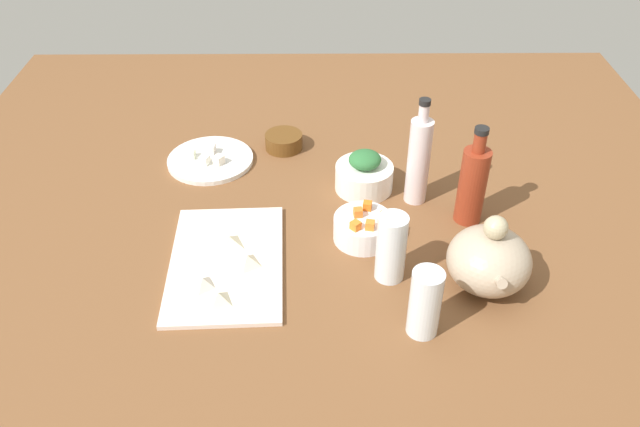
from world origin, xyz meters
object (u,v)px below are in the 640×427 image
Objects in this scene: bottle_0 at (473,184)px; cutting_board at (226,262)px; bowl_small_side at (284,141)px; teapot at (489,260)px; bottle_1 at (419,159)px; drinking_glass_0 at (391,248)px; bowl_greens at (364,177)px; plate_tofu at (210,160)px; drinking_glass_1 at (425,303)px; bowl_carrots at (363,228)px.

cutting_board is at bearing -74.10° from bottle_0.
bowl_small_side is 66.38cm from teapot.
bottle_1 is 1.75× the size of drinking_glass_0.
bowl_greens is 26.94cm from bowl_small_side.
bowl_greens is (11.83, 37.99, 2.48)cm from plate_tofu.
bottle_0 is 0.90× the size of bottle_1.
bottle_1 reaches higher than drinking_glass_1.
bottle_0 is (12.03, 22.39, 6.48)cm from bowl_greens.
teapot is at bearing 52.99° from plate_tofu.
bowl_carrots is 0.49× the size of bottle_1.
cutting_board is 46.45cm from bowl_small_side.
bottle_0 is at bearing 156.26° from drinking_glass_1.
bowl_small_side is at bearing -141.24° from teapot.
bottle_0 is (23.86, 60.37, 8.96)cm from plate_tofu.
bowl_small_side is at bearing -156.63° from drinking_glass_1.
teapot is (6.34, 51.61, 5.98)cm from cutting_board.
bowl_carrots is 25.66cm from bottle_0.
bottle_0 reaches higher than bowl_small_side.
bowl_small_side is at bearing -153.86° from bowl_carrots.
bottle_0 reaches higher than drinking_glass_0.
drinking_glass_1 reaches higher than bowl_small_side.
bowl_carrots is 21.00cm from bottle_1.
bowl_greens is 0.53× the size of bottle_1.
teapot is at bearing 58.08° from bowl_carrots.
bottle_0 is at bearing 105.85° from bowl_carrots.
plate_tofu is 65.53cm from bottle_0.
bottle_1 is 1.85× the size of drinking_glass_1.
bowl_greens is 39.90cm from teapot.
cutting_board is 1.97× the size of teapot.
bottle_1 reaches higher than bottle_0.
teapot is at bearing 81.85° from drinking_glass_0.
teapot is 1.22× the size of drinking_glass_0.
plate_tofu is 1.58× the size of bowl_greens.
drinking_glass_1 reaches higher than bowl_greens.
teapot reaches higher than bowl_small_side.
bottle_0 reaches higher than bowl_carrots.
bottle_0 reaches higher than cutting_board.
plate_tofu is at bearing -70.28° from bowl_small_side.
drinking_glass_1 is at bearing -5.32° from bottle_1.
bowl_carrots is 0.54× the size of bottle_0.
teapot is at bearing -1.55° from bottle_0.
bowl_carrots is 0.85× the size of drinking_glass_0.
bottle_0 is 1.58× the size of drinking_glass_0.
teapot is 1.29× the size of drinking_glass_1.
bowl_greens is 1.41× the size of bowl_small_side.
bowl_carrots reaches higher than cutting_board.
bowl_greens is 0.92× the size of drinking_glass_0.
bottle_0 is at bearing 61.75° from bowl_greens.
plate_tofu is at bearing -135.84° from drinking_glass_0.
bottle_1 reaches higher than plate_tofu.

